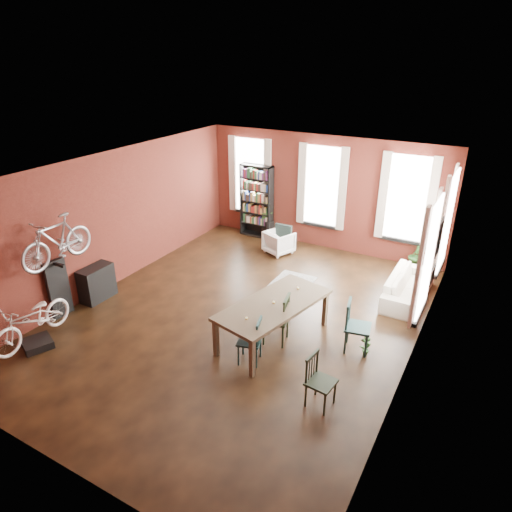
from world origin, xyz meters
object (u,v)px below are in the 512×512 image
Objects in this scene: dining_chair_d at (358,327)px; cream_sofa at (409,283)px; dining_table at (273,321)px; dining_chair_a at (249,341)px; dining_chair_c at (321,382)px; bicycle_floor at (28,301)px; white_armchair at (279,241)px; bike_trainer at (37,344)px; dining_chair_b at (276,319)px; plant_stand at (268,229)px; console_table at (97,283)px; bookshelf at (257,201)px.

dining_chair_d reaches higher than cream_sofa.
dining_table is 0.84m from dining_chair_a.
bicycle_floor reaches higher than dining_chair_c.
dining_table is 2.35× the size of dining_chair_d.
white_armchair is at bearing -175.81° from dining_chair_a.
dining_chair_a is at bearing 117.64° from dining_chair_d.
cream_sofa is at bearing -170.69° from white_armchair.
dining_table is 4.22m from white_armchair.
dining_chair_d is at bearing 28.50° from bike_trainer.
dining_chair_c is 6.07m from white_armchair.
dining_chair_b reaches higher than bike_trainer.
dining_table is at bearing 28.04° from bicycle_floor.
bicycle_floor is at bearing 106.91° from dining_chair_d.
cream_sofa is 4.87m from plant_stand.
dining_chair_d is 2.54m from cream_sofa.
white_armchair is at bearing 60.43° from console_table.
bicycle_floor reaches higher than cream_sofa.
dining_chair_d is at bearing 112.73° from dining_chair_a.
dining_chair_a is at bearing -81.03° from dining_table.
bookshelf is 1.27× the size of bicycle_floor.
dining_chair_b is at bearing 97.16° from dining_chair_d.
bike_trainer is at bearing -69.94° from dining_chair_b.
dining_table is 4.63m from bicycle_floor.
plant_stand reaches higher than bike_trainer.
dining_chair_b reaches higher than dining_chair_a.
dining_table reaches higher than cream_sofa.
cream_sofa is (4.95, -1.70, -0.69)m from bookshelf.
cream_sofa is 7.98m from bike_trainer.
console_table is at bearing 82.55° from white_armchair.
white_armchair is (-1.80, 3.82, -0.05)m from dining_table.
dining_chair_c is 7.22m from plant_stand.
dining_chair_c is at bearing 167.20° from dining_chair_d.
dining_chair_b reaches higher than console_table.
dining_chair_b is 4.28m from white_armchair.
dining_chair_a is 0.52× the size of bicycle_floor.
dining_chair_c is at bearing 58.36° from dining_chair_a.
dining_table is 4.30m from console_table.
dining_table is at bearing -60.85° from plant_stand.
dining_chair_c is at bearing 173.85° from cream_sofa.
dining_table is at bearing 137.31° from white_armchair.
dining_chair_b is 1.89m from dining_chair_c.
plant_stand is (-4.15, 4.20, -0.23)m from dining_chair_d.
plant_stand is at bearing 41.28° from dining_chair_c.
cream_sofa is at bearing 43.03° from bike_trainer.
bicycle_floor reaches higher than dining_chair_d.
cream_sofa is at bearing 135.98° from dining_chair_b.
console_table is at bearing 119.33° from cream_sofa.
dining_chair_b reaches higher than dining_table.
bike_trainer is at bearing 109.26° from dining_chair_c.
cream_sofa reaches higher than bike_trainer.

